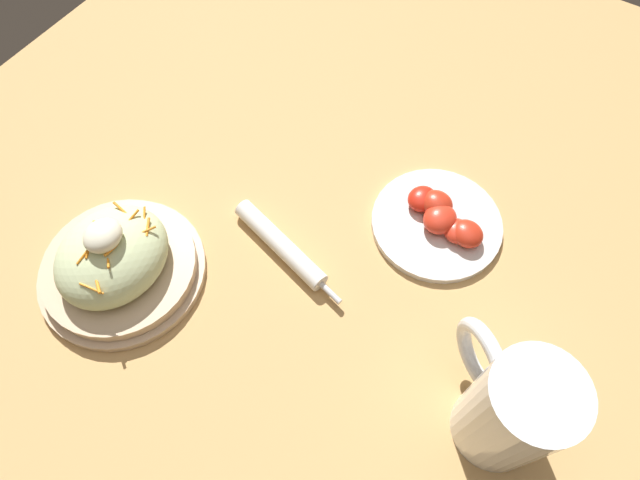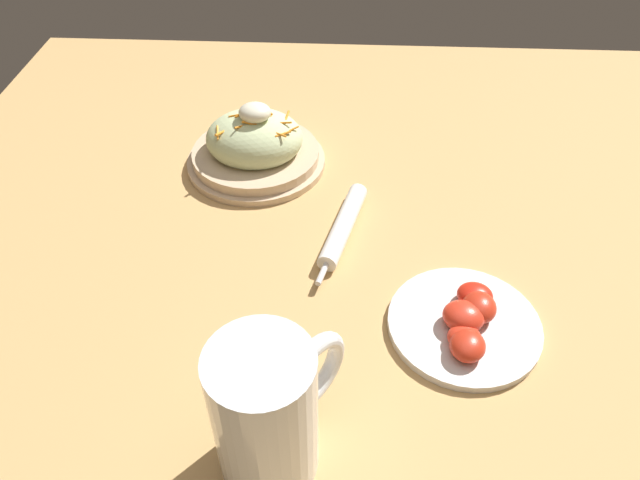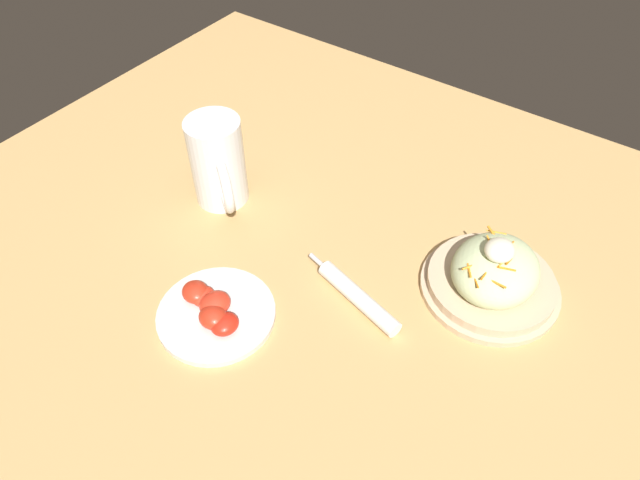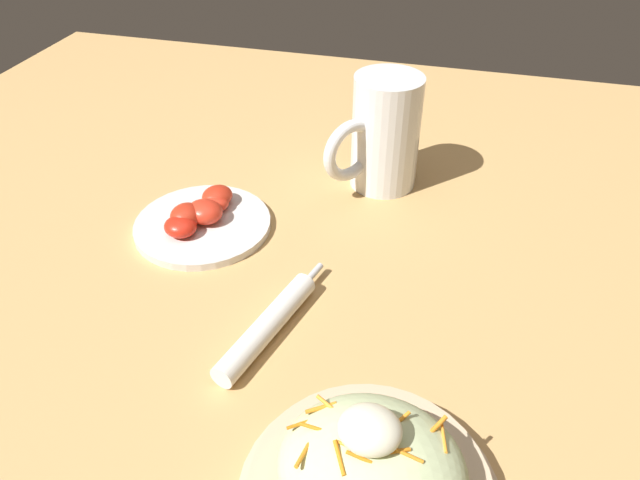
% 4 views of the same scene
% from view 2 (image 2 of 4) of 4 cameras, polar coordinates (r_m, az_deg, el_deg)
% --- Properties ---
extents(ground_plane, '(1.43, 1.43, 0.00)m').
position_cam_2_polar(ground_plane, '(0.77, 6.40, -4.98)').
color(ground_plane, tan).
extents(salad_plate, '(0.22, 0.22, 0.11)m').
position_cam_2_polar(salad_plate, '(0.96, -6.19, 8.88)').
color(salad_plate, '#D1B28E').
rests_on(salad_plate, ground_plane).
extents(beer_mug, '(0.12, 0.14, 0.17)m').
position_cam_2_polar(beer_mug, '(0.58, -4.94, -16.50)').
color(beer_mug, white).
rests_on(beer_mug, ground_plane).
extents(napkin_roll, '(0.07, 0.20, 0.03)m').
position_cam_2_polar(napkin_roll, '(0.84, 2.22, 1.34)').
color(napkin_roll, white).
rests_on(napkin_roll, ground_plane).
extents(tomato_plate, '(0.18, 0.18, 0.04)m').
position_cam_2_polar(tomato_plate, '(0.74, 13.76, -7.63)').
color(tomato_plate, silver).
rests_on(tomato_plate, ground_plane).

